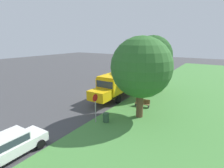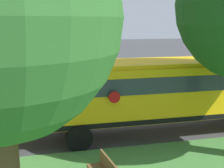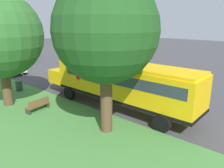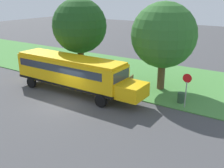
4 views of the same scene
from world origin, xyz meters
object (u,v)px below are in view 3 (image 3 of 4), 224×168
at_px(oak_tree_beside_bus, 105,29).
at_px(trash_bin, 19,86).
at_px(school_bus, 120,81).
at_px(stop_sign, 22,69).
at_px(park_bench, 38,105).
at_px(car_white_nearest, 10,66).
at_px(car_black_middle, 24,55).
at_px(car_red_furthest, 1,50).

height_order(oak_tree_beside_bus, trash_bin, oak_tree_beside_bus).
bearing_deg(school_bus, oak_tree_beside_bus, -152.97).
relative_size(stop_sign, park_bench, 1.66).
height_order(car_white_nearest, trash_bin, car_white_nearest).
distance_m(school_bus, car_black_middle, 24.07).
bearing_deg(trash_bin, park_bench, -104.49).
xyz_separation_m(car_white_nearest, car_black_middle, (5.60, 7.43, 0.00)).
bearing_deg(stop_sign, car_black_middle, 62.27).
distance_m(school_bus, trash_bin, 9.35).
bearing_deg(oak_tree_beside_bus, car_black_middle, 71.26).
bearing_deg(car_white_nearest, trash_bin, -109.44).
relative_size(oak_tree_beside_bus, park_bench, 4.81).
bearing_deg(park_bench, car_black_middle, 64.47).
xyz_separation_m(oak_tree_beside_bus, trash_bin, (0.35, 10.41, -4.99)).
relative_size(school_bus, oak_tree_beside_bus, 1.56).
bearing_deg(school_bus, car_red_furthest, 80.43).
relative_size(school_bus, car_black_middle, 2.82).
height_order(car_black_middle, car_red_furthest, same).
height_order(school_bus, car_black_middle, school_bus).
height_order(car_white_nearest, park_bench, car_white_nearest).
xyz_separation_m(car_red_furthest, oak_tree_beside_bus, (-8.50, -33.33, 4.56)).
bearing_deg(car_red_furthest, trash_bin, -109.56).
bearing_deg(school_bus, car_black_middle, 77.15).
height_order(car_white_nearest, stop_sign, stop_sign).
bearing_deg(park_bench, car_red_furthest, 71.36).
height_order(school_bus, park_bench, school_bus).
bearing_deg(car_white_nearest, school_bus, -89.10).
relative_size(car_white_nearest, car_black_middle, 1.00).
height_order(car_white_nearest, car_red_furthest, same).
distance_m(school_bus, park_bench, 5.65).
height_order(school_bus, car_white_nearest, school_bus).
xyz_separation_m(car_white_nearest, park_bench, (-3.90, -12.46, -0.40)).
bearing_deg(oak_tree_beside_bus, park_bench, 100.96).
xyz_separation_m(school_bus, park_bench, (-4.15, 3.55, -1.45)).
distance_m(school_bus, stop_sign, 9.59).
bearing_deg(oak_tree_beside_bus, trash_bin, 88.05).
height_order(car_red_furthest, stop_sign, stop_sign).
distance_m(car_white_nearest, car_black_middle, 9.31).
distance_m(car_white_nearest, park_bench, 13.06).
xyz_separation_m(school_bus, car_white_nearest, (-0.25, 16.01, -1.05)).
bearing_deg(car_black_middle, trash_bin, -119.08).
distance_m(oak_tree_beside_bus, trash_bin, 11.55).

